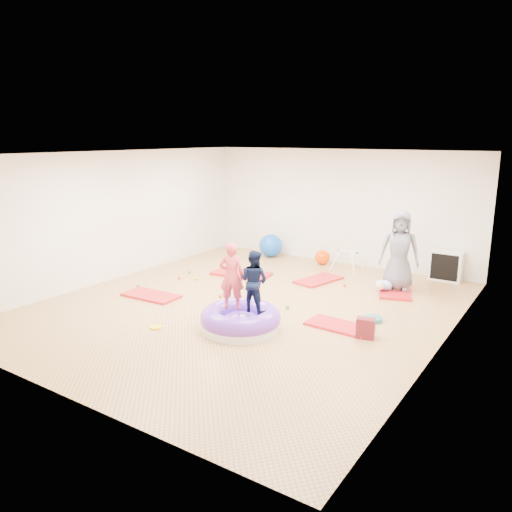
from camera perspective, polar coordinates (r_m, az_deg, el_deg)
The scene contains 19 objects.
room at distance 9.05m, azimuth -1.05°, elevation 2.71°, with size 7.01×8.01×2.81m.
gym_mat_front_left at distance 10.13m, azimuth -11.89°, elevation -4.44°, with size 1.14×0.57×0.05m, color red.
gym_mat_mid_left at distance 11.44m, azimuth -1.68°, elevation -2.05°, with size 1.31×0.65×0.05m, color red.
gym_mat_center_back at distance 11.05m, azimuth 7.16°, elevation -2.73°, with size 1.12×0.56×0.05m, color red.
gym_mat_right at distance 8.50m, azimuth 9.44°, elevation -7.88°, with size 1.07×0.54×0.04m, color red.
gym_mat_rear_right at distance 10.63m, azimuth 15.63°, elevation -3.80°, with size 1.23×0.62×0.05m, color red.
inflatable_cushion at distance 8.25m, azimuth -1.77°, elevation -7.33°, with size 1.33×1.33×0.42m.
child_pink at distance 8.08m, azimuth -2.81°, elevation -1.97°, with size 0.41×0.27×1.12m, color #D33E46.
child_navy at distance 7.99m, azimuth -0.24°, elevation -2.54°, with size 0.49×0.38×1.01m, color black.
adult_caregiver at distance 10.46m, azimuth 16.07°, elevation 0.61°, with size 0.79×0.51×1.61m, color slate.
infant at distance 10.45m, azimuth 14.29°, elevation -3.23°, with size 0.36×0.36×0.21m.
ball_pit_balls at distance 10.25m, azimuth -2.48°, elevation -3.86°, with size 5.05×2.51×0.07m.
exercise_ball_blue at distance 13.10m, azimuth 1.69°, elevation 1.20°, with size 0.60×0.60×0.60m, color blue.
exercise_ball_orange at distance 12.44m, azimuth 7.60°, elevation -0.14°, with size 0.36×0.36×0.36m, color #EE3D00.
infant_play_gym at distance 11.90m, azimuth 10.40°, elevation -0.17°, with size 0.63×0.60×0.48m.
cube_shelf at distance 11.69m, azimuth 20.88°, elevation -1.06°, with size 0.66×0.33×0.66m.
balance_disc at distance 8.87m, azimuth 13.16°, elevation -7.03°, with size 0.34×0.34×0.07m, color #24737D.
backpack at distance 8.10m, azimuth 12.40°, elevation -8.07°, with size 0.28×0.17×0.33m, color maroon.
yellow_toy at distance 8.52m, azimuth -11.38°, elevation -7.98°, with size 0.21×0.21×0.03m, color #FCCD00.
Camera 1 is at (5.04, -7.32, 3.11)m, focal length 35.00 mm.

